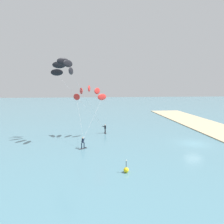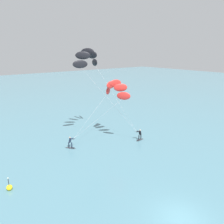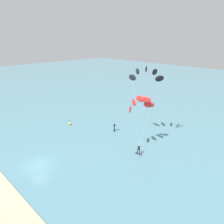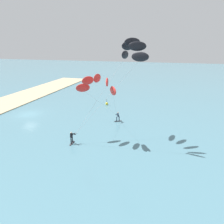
# 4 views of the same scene
# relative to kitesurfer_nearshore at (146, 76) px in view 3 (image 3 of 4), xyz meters

# --- Properties ---
(ground_plane) EXTENTS (240.00, 240.00, 0.00)m
(ground_plane) POSITION_rel_kitesurfer_nearshore_xyz_m (-4.36, -19.88, -11.54)
(ground_plane) COLOR slate
(kitesurfer_nearshore) EXTENTS (8.34, 9.55, 13.29)m
(kitesurfer_nearshore) POSITION_rel_kitesurfer_nearshore_xyz_m (0.00, 0.00, 0.00)
(kitesurfer_nearshore) COLOR #333338
(kitesurfer_nearshore) RESTS_ON ground
(kitesurfer_mid_water) EXTENTS (8.88, 5.89, 8.97)m
(kitesurfer_mid_water) POSITION_rel_kitesurfer_nearshore_xyz_m (1.60, -3.74, -4.11)
(kitesurfer_mid_water) COLOR #333338
(kitesurfer_mid_water) RESTS_ON ground
(marker_buoy) EXTENTS (0.56, 0.56, 1.38)m
(marker_buoy) POSITION_rel_kitesurfer_nearshore_xyz_m (-14.18, -7.46, -11.24)
(marker_buoy) COLOR yellow
(marker_buoy) RESTS_ON ground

